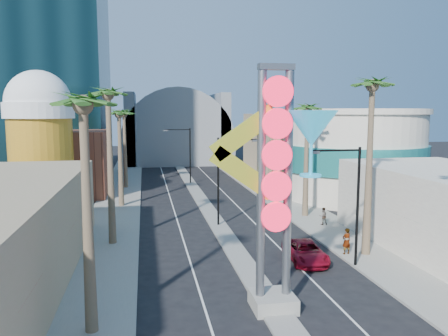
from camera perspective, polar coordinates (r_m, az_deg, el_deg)
sidewalk_west at (r=53.93m, az=-13.50°, el=-3.76°), size 5.00×100.00×0.15m
sidewalk_east at (r=56.15m, az=6.28°, el=-3.18°), size 5.00×100.00×0.15m
median at (r=57.16m, az=-3.77°, el=-2.96°), size 1.60×84.00×0.15m
hotel_tower at (r=73.12m, az=-23.72°, el=18.34°), size 20.00×20.00×50.00m
brick_filler_west at (r=57.04m, az=-19.99°, el=0.58°), size 10.00×10.00×8.00m
filler_east at (r=69.79m, az=8.40°, el=2.90°), size 10.00×20.00×10.00m
beer_mug at (r=49.10m, az=-22.87°, el=3.94°), size 7.00×7.00×14.50m
turquoise_building at (r=53.98m, az=16.57°, el=1.69°), size 16.60×16.60×10.60m
canopy at (r=90.31m, az=-6.29°, el=3.47°), size 22.00×16.00×22.00m
neon_sign at (r=22.26m, az=8.68°, el=-0.26°), size 6.53×2.60×12.55m
streetlight_0 at (r=38.89m, az=0.04°, el=-0.60°), size 3.79×0.25×8.00m
streetlight_1 at (r=62.39m, az=-4.95°, el=2.33°), size 3.79×0.25×8.00m
streetlight_2 at (r=29.52m, az=16.29°, el=-3.49°), size 3.45×0.25×8.00m
palm_0 at (r=20.06m, az=-17.88°, el=6.18°), size 2.40×2.40×11.70m
palm_1 at (r=33.99m, az=-14.88°, el=8.08°), size 2.40×2.40×12.70m
palm_2 at (r=47.96m, az=-13.55°, el=6.20°), size 2.40×2.40×11.20m
palm_3 at (r=59.95m, az=-12.93°, el=6.39°), size 2.40×2.40×11.20m
palm_5 at (r=31.89m, az=18.77°, el=8.81°), size 2.40×2.40×13.20m
palm_6 at (r=42.77m, az=10.83°, el=6.78°), size 2.40×2.40×11.70m
palm_7 at (r=54.14m, az=6.23°, el=7.88°), size 2.40×2.40×12.70m
red_pickup at (r=31.06m, az=10.59°, el=-10.69°), size 2.54×5.04×1.37m
pedestrian_a at (r=32.69m, az=15.70°, el=-9.18°), size 0.77×0.58×1.89m
pedestrian_b at (r=40.50m, az=12.81°, el=-6.15°), size 0.77×0.61×1.56m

